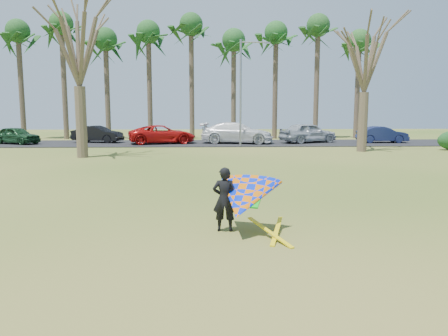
{
  "coord_description": "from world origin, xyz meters",
  "views": [
    {
      "loc": [
        -0.5,
        -11.3,
        2.93
      ],
      "look_at": [
        0.0,
        2.0,
        1.1
      ],
      "focal_mm": 35.0,
      "sensor_mm": 36.0,
      "label": 1
    }
  ],
  "objects_px": {
    "bare_tree_left": "(78,39)",
    "car_0": "(16,135)",
    "car_1": "(97,134)",
    "kite_flyer": "(243,198)",
    "car_5": "(382,135)",
    "car_4": "(308,133)",
    "car_2": "(162,134)",
    "car_3": "(237,133)",
    "bare_tree_right": "(366,53)",
    "streetlight": "(243,88)"
  },
  "relations": [
    {
      "from": "car_3",
      "to": "kite_flyer",
      "type": "xyz_separation_m",
      "value": [
        -1.62,
        -25.92,
        -0.08
      ]
    },
    {
      "from": "car_3",
      "to": "car_4",
      "type": "bearing_deg",
      "value": -74.68
    },
    {
      "from": "bare_tree_right",
      "to": "car_0",
      "type": "bearing_deg",
      "value": 165.77
    },
    {
      "from": "bare_tree_right",
      "to": "car_5",
      "type": "relative_size",
      "value": 2.24
    },
    {
      "from": "bare_tree_left",
      "to": "car_0",
      "type": "xyz_separation_m",
      "value": [
        -7.98,
        9.59,
        -6.17
      ]
    },
    {
      "from": "car_1",
      "to": "car_5",
      "type": "relative_size",
      "value": 1.03
    },
    {
      "from": "bare_tree_left",
      "to": "car_5",
      "type": "xyz_separation_m",
      "value": [
        22.13,
        9.79,
        -6.18
      ]
    },
    {
      "from": "streetlight",
      "to": "car_3",
      "type": "xyz_separation_m",
      "value": [
        -0.23,
        2.58,
        -3.55
      ]
    },
    {
      "from": "car_1",
      "to": "car_5",
      "type": "height_order",
      "value": "car_1"
    },
    {
      "from": "car_0",
      "to": "car_2",
      "type": "bearing_deg",
      "value": -65.7
    },
    {
      "from": "streetlight",
      "to": "car_1",
      "type": "distance_m",
      "value": 13.09
    },
    {
      "from": "car_0",
      "to": "car_2",
      "type": "relative_size",
      "value": 0.75
    },
    {
      "from": "car_0",
      "to": "car_5",
      "type": "relative_size",
      "value": 0.98
    },
    {
      "from": "car_3",
      "to": "car_1",
      "type": "bearing_deg",
      "value": 94.5
    },
    {
      "from": "car_1",
      "to": "kite_flyer",
      "type": "relative_size",
      "value": 1.77
    },
    {
      "from": "bare_tree_right",
      "to": "car_3",
      "type": "xyz_separation_m",
      "value": [
        -8.07,
        6.58,
        -5.65
      ]
    },
    {
      "from": "car_0",
      "to": "car_2",
      "type": "distance_m",
      "value": 11.77
    },
    {
      "from": "bare_tree_left",
      "to": "car_4",
      "type": "relative_size",
      "value": 1.97
    },
    {
      "from": "streetlight",
      "to": "car_3",
      "type": "relative_size",
      "value": 1.35
    },
    {
      "from": "car_2",
      "to": "car_3",
      "type": "bearing_deg",
      "value": -103.94
    },
    {
      "from": "car_3",
      "to": "bare_tree_left",
      "type": "bearing_deg",
      "value": 144.73
    },
    {
      "from": "bare_tree_right",
      "to": "car_5",
      "type": "distance_m",
      "value": 9.85
    },
    {
      "from": "car_0",
      "to": "kite_flyer",
      "type": "distance_m",
      "value": 30.62
    },
    {
      "from": "bare_tree_left",
      "to": "kite_flyer",
      "type": "distance_m",
      "value": 19.31
    },
    {
      "from": "car_0",
      "to": "car_4",
      "type": "height_order",
      "value": "car_4"
    },
    {
      "from": "bare_tree_right",
      "to": "streetlight",
      "type": "relative_size",
      "value": 1.15
    },
    {
      "from": "bare_tree_left",
      "to": "car_0",
      "type": "height_order",
      "value": "bare_tree_left"
    },
    {
      "from": "car_3",
      "to": "car_5",
      "type": "relative_size",
      "value": 1.44
    },
    {
      "from": "bare_tree_left",
      "to": "car_1",
      "type": "bearing_deg",
      "value": 99.35
    },
    {
      "from": "car_2",
      "to": "car_1",
      "type": "bearing_deg",
      "value": 60.94
    },
    {
      "from": "kite_flyer",
      "to": "car_4",
      "type": "bearing_deg",
      "value": 73.94
    },
    {
      "from": "bare_tree_right",
      "to": "bare_tree_left",
      "type": "bearing_deg",
      "value": -170.54
    },
    {
      "from": "car_4",
      "to": "bare_tree_right",
      "type": "bearing_deg",
      "value": 173.12
    },
    {
      "from": "bare_tree_left",
      "to": "car_0",
      "type": "distance_m",
      "value": 13.92
    },
    {
      "from": "car_0",
      "to": "car_1",
      "type": "height_order",
      "value": "car_1"
    },
    {
      "from": "car_2",
      "to": "kite_flyer",
      "type": "xyz_separation_m",
      "value": [
        4.52,
        -25.81,
        0.03
      ]
    },
    {
      "from": "bare_tree_left",
      "to": "car_4",
      "type": "height_order",
      "value": "bare_tree_left"
    },
    {
      "from": "bare_tree_left",
      "to": "kite_flyer",
      "type": "xyz_separation_m",
      "value": [
        8.31,
        -16.34,
        -6.07
      ]
    },
    {
      "from": "bare_tree_left",
      "to": "car_3",
      "type": "height_order",
      "value": "bare_tree_left"
    },
    {
      "from": "car_4",
      "to": "car_0",
      "type": "bearing_deg",
      "value": 67.73
    },
    {
      "from": "bare_tree_right",
      "to": "car_1",
      "type": "bearing_deg",
      "value": 158.34
    },
    {
      "from": "car_0",
      "to": "kite_flyer",
      "type": "bearing_deg",
      "value": -122.94
    },
    {
      "from": "car_2",
      "to": "car_0",
      "type": "bearing_deg",
      "value": 74.37
    },
    {
      "from": "car_0",
      "to": "kite_flyer",
      "type": "xyz_separation_m",
      "value": [
        16.29,
        -25.93,
        0.09
      ]
    },
    {
      "from": "bare_tree_right",
      "to": "streetlight",
      "type": "height_order",
      "value": "bare_tree_right"
    },
    {
      "from": "bare_tree_right",
      "to": "car_2",
      "type": "bearing_deg",
      "value": 155.54
    },
    {
      "from": "kite_flyer",
      "to": "car_5",
      "type": "bearing_deg",
      "value": 62.12
    },
    {
      "from": "bare_tree_left",
      "to": "car_0",
      "type": "bearing_deg",
      "value": 129.77
    },
    {
      "from": "bare_tree_right",
      "to": "car_3",
      "type": "distance_m",
      "value": 11.85
    },
    {
      "from": "bare_tree_right",
      "to": "car_3",
      "type": "height_order",
      "value": "bare_tree_right"
    }
  ]
}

